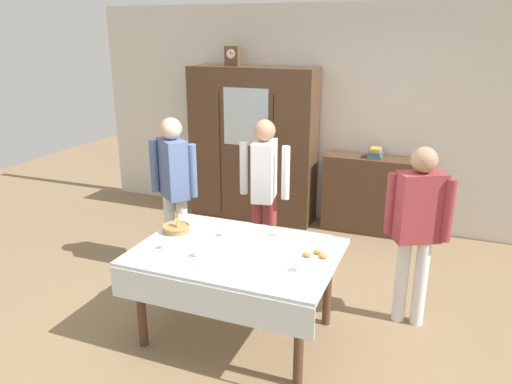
# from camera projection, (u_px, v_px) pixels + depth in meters

# --- Properties ---
(ground_plane) EXTENTS (12.00, 12.00, 0.00)m
(ground_plane) POSITION_uv_depth(u_px,v_px,m) (247.00, 321.00, 4.21)
(ground_plane) COLOR #846B4C
(ground_plane) RESTS_ON ground
(back_wall) EXTENTS (6.40, 0.10, 2.70)m
(back_wall) POSITION_uv_depth(u_px,v_px,m) (328.00, 117.00, 6.13)
(back_wall) COLOR silver
(back_wall) RESTS_ON ground
(dining_table) EXTENTS (1.55, 1.11, 0.76)m
(dining_table) POSITION_uv_depth(u_px,v_px,m) (235.00, 263.00, 3.80)
(dining_table) COLOR #4C3321
(dining_table) RESTS_ON ground
(wall_cabinet) EXTENTS (1.63, 0.46, 1.96)m
(wall_cabinet) POSITION_uv_depth(u_px,v_px,m) (253.00, 145.00, 6.30)
(wall_cabinet) COLOR #4C3321
(wall_cabinet) RESTS_ON ground
(mantel_clock) EXTENTS (0.18, 0.11, 0.24)m
(mantel_clock) POSITION_uv_depth(u_px,v_px,m) (232.00, 56.00, 6.05)
(mantel_clock) COLOR brown
(mantel_clock) RESTS_ON wall_cabinet
(bookshelf_low) EXTENTS (1.18, 0.35, 0.94)m
(bookshelf_low) POSITION_uv_depth(u_px,v_px,m) (372.00, 195.00, 5.96)
(bookshelf_low) COLOR #4C3321
(bookshelf_low) RESTS_ON ground
(book_stack) EXTENTS (0.18, 0.21, 0.12)m
(book_stack) POSITION_uv_depth(u_px,v_px,m) (376.00, 153.00, 5.80)
(book_stack) COLOR #3D754C
(book_stack) RESTS_ON bookshelf_low
(tea_cup_near_left) EXTENTS (0.13, 0.13, 0.06)m
(tea_cup_near_left) POSITION_uv_depth(u_px,v_px,m) (165.00, 246.00, 3.81)
(tea_cup_near_left) COLOR silver
(tea_cup_near_left) RESTS_ON dining_table
(tea_cup_center) EXTENTS (0.13, 0.13, 0.06)m
(tea_cup_center) POSITION_uv_depth(u_px,v_px,m) (300.00, 268.00, 3.45)
(tea_cup_center) COLOR white
(tea_cup_center) RESTS_ON dining_table
(tea_cup_back_edge) EXTENTS (0.13, 0.13, 0.06)m
(tea_cup_back_edge) POSITION_uv_depth(u_px,v_px,m) (199.00, 253.00, 3.67)
(tea_cup_back_edge) COLOR silver
(tea_cup_back_edge) RESTS_ON dining_table
(tea_cup_near_right) EXTENTS (0.13, 0.13, 0.06)m
(tea_cup_near_right) POSITION_uv_depth(u_px,v_px,m) (279.00, 233.00, 4.04)
(tea_cup_near_right) COLOR silver
(tea_cup_near_right) RESTS_ON dining_table
(tea_cup_far_right) EXTENTS (0.13, 0.13, 0.06)m
(tea_cup_far_right) POSITION_uv_depth(u_px,v_px,m) (225.00, 233.00, 4.04)
(tea_cup_far_right) COLOR silver
(tea_cup_far_right) RESTS_ON dining_table
(bread_basket) EXTENTS (0.24, 0.24, 0.16)m
(bread_basket) POSITION_uv_depth(u_px,v_px,m) (176.00, 228.00, 4.13)
(bread_basket) COLOR #9E7542
(bread_basket) RESTS_ON dining_table
(pastry_plate) EXTENTS (0.28, 0.28, 0.05)m
(pastry_plate) POSITION_uv_depth(u_px,v_px,m) (315.00, 257.00, 3.65)
(pastry_plate) COLOR white
(pastry_plate) RESTS_ON dining_table
(spoon_back_edge) EXTENTS (0.12, 0.02, 0.01)m
(spoon_back_edge) POSITION_uv_depth(u_px,v_px,m) (190.00, 266.00, 3.53)
(spoon_back_edge) COLOR silver
(spoon_back_edge) RESTS_ON dining_table
(spoon_mid_right) EXTENTS (0.12, 0.02, 0.01)m
(spoon_mid_right) POSITION_uv_depth(u_px,v_px,m) (256.00, 277.00, 3.37)
(spoon_mid_right) COLOR silver
(spoon_mid_right) RESTS_ON dining_table
(person_beside_shelf) EXTENTS (0.52, 0.38, 1.58)m
(person_beside_shelf) POSITION_uv_depth(u_px,v_px,m) (174.00, 180.00, 4.88)
(person_beside_shelf) COLOR silver
(person_beside_shelf) RESTS_ON ground
(person_by_cabinet) EXTENTS (0.52, 0.39, 1.58)m
(person_by_cabinet) POSITION_uv_depth(u_px,v_px,m) (264.00, 182.00, 4.83)
(person_by_cabinet) COLOR #933338
(person_by_cabinet) RESTS_ON ground
(person_behind_table_right) EXTENTS (0.52, 0.35, 1.53)m
(person_behind_table_right) POSITION_uv_depth(u_px,v_px,m) (418.00, 221.00, 3.92)
(person_behind_table_right) COLOR silver
(person_behind_table_right) RESTS_ON ground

